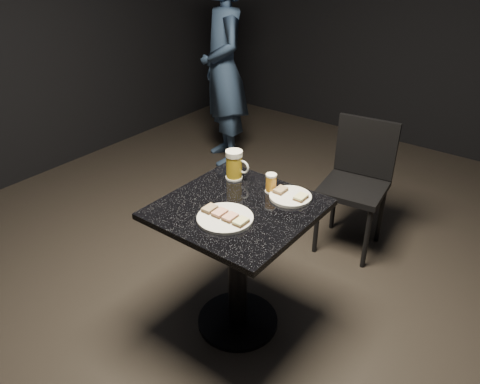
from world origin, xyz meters
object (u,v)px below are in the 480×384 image
(plate_small, at_px, (290,197))
(patron, at_px, (224,70))
(beer_tumbler, at_px, (271,183))
(chair, at_px, (357,178))
(table, at_px, (238,248))
(beer_mug, at_px, (235,165))
(plate_large, at_px, (225,218))

(plate_small, relative_size, patron, 0.12)
(beer_tumbler, bearing_deg, chair, 83.56)
(patron, relative_size, beer_tumbler, 17.18)
(beer_tumbler, height_order, chair, chair)
(table, bearing_deg, beer_tumbler, 78.33)
(beer_mug, xyz_separation_m, beer_tumbler, (0.23, -0.00, -0.03))
(plate_small, relative_size, beer_mug, 1.32)
(patron, distance_m, beer_tumbler, 1.99)
(beer_tumbler, xyz_separation_m, chair, (0.10, 0.87, -0.30))
(beer_mug, bearing_deg, plate_large, -58.19)
(plate_small, xyz_separation_m, beer_tumbler, (-0.11, -0.01, 0.04))
(table, bearing_deg, plate_large, -78.65)
(table, distance_m, beer_tumbler, 0.37)
(plate_large, distance_m, plate_small, 0.37)
(plate_large, bearing_deg, patron, 129.34)
(plate_large, xyz_separation_m, table, (-0.02, 0.12, -0.25))
(table, bearing_deg, beer_mug, 130.67)
(plate_small, height_order, beer_tumbler, beer_tumbler)
(patron, height_order, beer_tumbler, patron)
(patron, bearing_deg, chair, 17.29)
(beer_mug, bearing_deg, plate_small, 0.79)
(patron, bearing_deg, beer_mug, -13.08)
(patron, height_order, table, patron)
(plate_large, bearing_deg, plate_small, 69.33)
(plate_small, bearing_deg, plate_large, -110.67)
(plate_small, xyz_separation_m, chair, (-0.01, 0.86, -0.26))
(plate_small, height_order, table, plate_small)
(plate_small, distance_m, chair, 0.90)
(patron, height_order, chair, patron)
(beer_mug, bearing_deg, table, -49.33)
(beer_tumbler, bearing_deg, plate_small, 3.55)
(patron, xyz_separation_m, table, (1.39, -1.60, -0.33))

